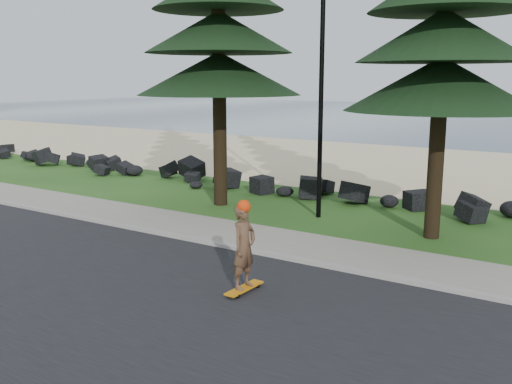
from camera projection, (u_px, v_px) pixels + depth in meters
ground at (262, 242)px, 14.51m from camera, size 160.00×160.00×0.00m
road at (135, 298)px, 10.80m from camera, size 160.00×7.00×0.02m
kerb at (242, 249)px, 13.76m from camera, size 160.00×0.20×0.10m
sidewalk at (266, 239)px, 14.67m from camera, size 160.00×2.00×0.08m
beach_sand at (428, 168)px, 26.44m from camera, size 160.00×15.00×0.01m
seawall_boulders at (351, 202)px, 19.12m from camera, size 60.00×2.40×1.10m
lamp_post at (321, 77)px, 16.33m from camera, size 0.25×0.14×8.14m
skateboarder at (244, 247)px, 10.93m from camera, size 0.42×1.00×1.84m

